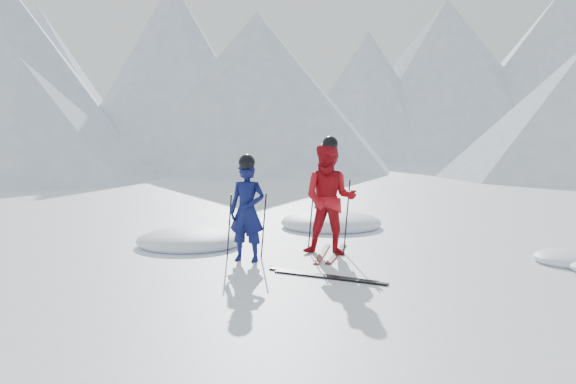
{
  "coord_description": "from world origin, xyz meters",
  "views": [
    {
      "loc": [
        -2.02,
        -9.03,
        1.96
      ],
      "look_at": [
        -2.08,
        0.5,
        1.1
      ],
      "focal_mm": 38.0,
      "sensor_mm": 36.0,
      "label": 1
    }
  ],
  "objects": [
    {
      "name": "skier_red",
      "position": [
        -1.38,
        1.03,
        0.93
      ],
      "size": [
        1.03,
        0.87,
        1.87
      ],
      "primitive_type": "imported",
      "rotation": [
        0.0,
        0.0,
        -0.2
      ],
      "color": "#AB0D16",
      "rests_on": "ground"
    },
    {
      "name": "pole_red_right",
      "position": [
        -1.08,
        1.18,
        0.62
      ],
      "size": [
        0.12,
        0.09,
        1.24
      ],
      "primitive_type": "cylinder",
      "rotation": [
        -0.05,
        0.08,
        0.0
      ],
      "color": "black",
      "rests_on": "ground"
    },
    {
      "name": "ground",
      "position": [
        0.0,
        0.0,
        0.0
      ],
      "size": [
        160.0,
        160.0,
        0.0
      ],
      "primitive_type": "plane",
      "color": "white",
      "rests_on": "ground"
    },
    {
      "name": "snow_lumps",
      "position": [
        -1.54,
        2.74,
        0.0
      ],
      "size": [
        7.97,
        5.98,
        0.48
      ],
      "color": "white",
      "rests_on": "ground"
    },
    {
      "name": "pole_red_left",
      "position": [
        -1.68,
        1.28,
        0.62
      ],
      "size": [
        0.12,
        0.1,
        1.24
      ],
      "primitive_type": "cylinder",
      "rotation": [
        0.06,
        0.08,
        0.0
      ],
      "color": "black",
      "rests_on": "ground"
    },
    {
      "name": "ski_loose_b",
      "position": [
        -1.49,
        -0.72,
        0.01
      ],
      "size": [
        1.54,
        0.88,
        0.03
      ],
      "primitive_type": "cube",
      "rotation": [
        0.0,
        0.0,
        1.08
      ],
      "color": "black",
      "rests_on": "ground"
    },
    {
      "name": "ski_worn_right",
      "position": [
        -1.26,
        1.03,
        0.01
      ],
      "size": [
        0.49,
        1.67,
        0.03
      ],
      "primitive_type": "cube",
      "rotation": [
        0.0,
        0.0,
        -0.24
      ],
      "color": "black",
      "rests_on": "ground"
    },
    {
      "name": "ski_loose_a",
      "position": [
        -1.59,
        -0.57,
        0.01
      ],
      "size": [
        1.52,
        0.93,
        0.03
      ],
      "primitive_type": "cube",
      "rotation": [
        0.0,
        0.0,
        1.05
      ],
      "color": "black",
      "rests_on": "ground"
    },
    {
      "name": "pole_blue_right",
      "position": [
        -2.47,
        0.74,
        0.53
      ],
      "size": [
        0.11,
        0.07,
        1.05
      ],
      "primitive_type": "cylinder",
      "rotation": [
        -0.04,
        0.08,
        0.0
      ],
      "color": "black",
      "rests_on": "ground"
    },
    {
      "name": "skier_blue",
      "position": [
        -2.72,
        0.49,
        0.79
      ],
      "size": [
        0.66,
        0.53,
        1.58
      ],
      "primitive_type": "imported",
      "rotation": [
        0.0,
        0.0,
        -0.3
      ],
      "color": "#0B1044",
      "rests_on": "ground"
    },
    {
      "name": "ski_worn_left",
      "position": [
        -1.5,
        1.03,
        0.01
      ],
      "size": [
        0.37,
        1.69,
        0.03
      ],
      "primitive_type": "cube",
      "rotation": [
        0.0,
        0.0,
        -0.17
      ],
      "color": "black",
      "rests_on": "ground"
    },
    {
      "name": "mountain_range",
      "position": [
        5.71,
        35.31,
        6.72
      ],
      "size": [
        106.15,
        62.94,
        15.53
      ],
      "color": "#B2BCD1",
      "rests_on": "ground"
    },
    {
      "name": "pole_blue_left",
      "position": [
        -3.02,
        0.64,
        0.53
      ],
      "size": [
        0.11,
        0.08,
        1.05
      ],
      "primitive_type": "cylinder",
      "rotation": [
        0.05,
        0.08,
        0.0
      ],
      "color": "black",
      "rests_on": "ground"
    }
  ]
}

